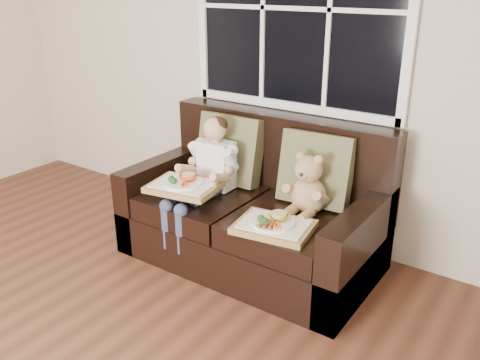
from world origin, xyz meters
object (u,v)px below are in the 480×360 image
Objects in this scene: child at (208,168)px; tray_right at (274,225)px; tray_left at (184,185)px; teddy_bear at (308,188)px; loveseat at (256,216)px.

tray_right is at bearing -18.46° from child.
tray_right is at bearing -9.51° from tray_left.
child is at bearing 73.96° from tray_left.
teddy_bear is 0.84× the size of tray_right.
loveseat is 0.47m from child.
tray_left is (-0.03, -0.22, -0.05)m from child.
tray_left is (-0.34, -0.34, 0.27)m from loveseat.
child reaches higher than teddy_bear.
loveseat is at bearing 126.88° from tray_right.
loveseat is 0.51m from tray_right.
child is 1.95× the size of teddy_bear.
child is 0.72m from tray_right.
child is 0.23m from tray_left.
tray_left is at bearing -96.40° from child.
teddy_bear is (0.71, 0.11, -0.02)m from child.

